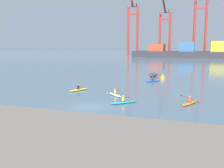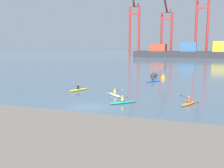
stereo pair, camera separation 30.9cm
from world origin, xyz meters
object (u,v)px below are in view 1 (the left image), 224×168
Objects in this scene: container_barge at (187,52)px; kayak_orange at (190,103)px; gantry_crane_west at (133,23)px; kayak_blue at (153,81)px; kayak_white at (115,94)px; gantry_crane_west_mid at (165,26)px; gantry_crane_east_mid at (200,19)px; kayak_yellow at (79,89)px; kayak_teal at (124,102)px; capsized_dinghy at (153,75)px; channel_buoy at (162,77)px.

container_barge is 105.43m from kayak_orange.
kayak_blue is (29.87, -100.12, -18.37)m from gantry_crane_west.
gantry_crane_west_mid is at bearing 94.70° from kayak_white.
gantry_crane_east_mid reaches higher than kayak_white.
kayak_yellow is at bearing -97.59° from gantry_crane_east_mid.
kayak_teal is at bearing -58.62° from kayak_white.
container_barge reaches higher than kayak_blue.
kayak_blue is at bearing -90.73° from container_barge.
container_barge is 36.55m from gantry_crane_west.
gantry_crane_west is 18.35m from gantry_crane_west_mid.
gantry_crane_west reaches higher than gantry_crane_west_mid.
kayak_orange is at bearing -70.70° from capsized_dinghy.
gantry_crane_west is 123.33m from kayak_orange.
container_barge is 84.78m from channel_buoy.
kayak_white is at bearing -99.37° from kayak_blue.
capsized_dinghy is at bearing 86.94° from kayak_white.
container_barge is 1.44× the size of gantry_crane_east_mid.
kayak_orange is at bearing -66.50° from kayak_blue.
kayak_blue is 1.08× the size of kayak_white.
kayak_orange is 15.87m from kayak_yellow.
channel_buoy is (30.95, -95.75, -18.18)m from gantry_crane_west.
kayak_white is (-1.15, -21.63, -0.18)m from capsized_dinghy.
gantry_crane_west_mid is 115.11m from kayak_white.
kayak_yellow is at bearing 166.69° from kayak_orange.
gantry_crane_west_mid is 10.86× the size of kayak_teal.
gantry_crane_east_mid is at bearing 61.42° from container_barge.
capsized_dinghy is 25.52m from kayak_teal.
gantry_crane_west is at bearing 107.60° from kayak_orange.
capsized_dinghy is 0.84× the size of kayak_orange.
channel_buoy is at bearing -72.09° from gantry_crane_west.
kayak_orange is at bearing -13.31° from kayak_yellow.
kayak_yellow is 1.09× the size of kayak_blue.
gantry_crane_west is 98.80m from capsized_dinghy.
capsized_dinghy is at bearing 127.53° from channel_buoy.
gantry_crane_east_mid is 10.99× the size of kayak_orange.
kayak_white is at bearing -76.48° from gantry_crane_west.
kayak_white reaches higher than capsized_dinghy.
gantry_crane_west is at bearing 100.78° from kayak_yellow.
kayak_white is at bearing -93.06° from capsized_dinghy.
kayak_yellow is at bearing -110.04° from capsized_dinghy.
kayak_yellow is at bearing -124.05° from kayak_blue.
gantry_crane_west_mid is 10.95× the size of capsized_dinghy.
gantry_crane_west reaches higher than kayak_teal.
kayak_teal is at bearing -87.31° from capsized_dinghy.
kayak_white is at bearing -85.30° from gantry_crane_west_mid.
kayak_white is at bearing -100.44° from channel_buoy.
kayak_teal is (-6.38, -116.87, -19.16)m from gantry_crane_east_mid.
gantry_crane_west is 12.77× the size of kayak_blue.
gantry_crane_west is 11.63× the size of kayak_orange.
container_barge is at bearing 89.27° from kayak_blue.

